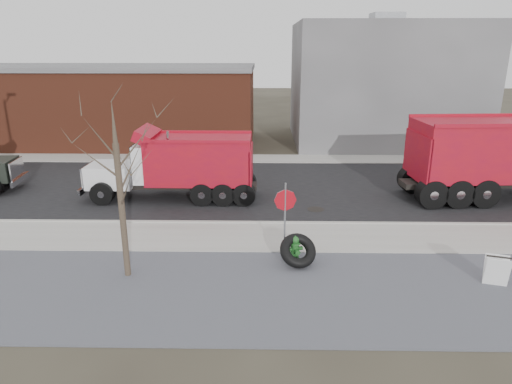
{
  "coord_description": "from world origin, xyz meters",
  "views": [
    {
      "loc": [
        0.82,
        -14.69,
        6.54
      ],
      "look_at": [
        0.55,
        1.23,
        1.4
      ],
      "focal_mm": 32.0,
      "sensor_mm": 36.0,
      "label": 1
    }
  ],
  "objects_px": {
    "fire_hydrant": "(295,250)",
    "sandwich_board": "(497,271)",
    "truck_tire": "(298,251)",
    "stop_sign": "(285,208)",
    "dump_truck_red_b": "(179,164)",
    "dump_truck_red_a": "(510,154)"
  },
  "relations": [
    {
      "from": "dump_truck_red_b",
      "to": "truck_tire",
      "type": "bearing_deg",
      "value": 126.86
    },
    {
      "from": "truck_tire",
      "to": "stop_sign",
      "type": "bearing_deg",
      "value": 135.55
    },
    {
      "from": "fire_hydrant",
      "to": "truck_tire",
      "type": "relative_size",
      "value": 0.67
    },
    {
      "from": "dump_truck_red_b",
      "to": "stop_sign",
      "type": "bearing_deg",
      "value": 126.18
    },
    {
      "from": "stop_sign",
      "to": "sandwich_board",
      "type": "xyz_separation_m",
      "value": [
        5.93,
        -1.56,
        -1.28
      ]
    },
    {
      "from": "fire_hydrant",
      "to": "stop_sign",
      "type": "xyz_separation_m",
      "value": [
        -0.32,
        0.2,
        1.34
      ]
    },
    {
      "from": "fire_hydrant",
      "to": "sandwich_board",
      "type": "height_order",
      "value": "sandwich_board"
    },
    {
      "from": "truck_tire",
      "to": "sandwich_board",
      "type": "distance_m",
      "value": 5.64
    },
    {
      "from": "dump_truck_red_a",
      "to": "truck_tire",
      "type": "bearing_deg",
      "value": -149.27
    },
    {
      "from": "stop_sign",
      "to": "dump_truck_red_a",
      "type": "bearing_deg",
      "value": 46.19
    },
    {
      "from": "fire_hydrant",
      "to": "dump_truck_red_b",
      "type": "bearing_deg",
      "value": 107.81
    },
    {
      "from": "fire_hydrant",
      "to": "truck_tire",
      "type": "bearing_deg",
      "value": -86.44
    },
    {
      "from": "stop_sign",
      "to": "dump_truck_red_b",
      "type": "relative_size",
      "value": 0.34
    },
    {
      "from": "stop_sign",
      "to": "dump_truck_red_a",
      "type": "xyz_separation_m",
      "value": [
        10.05,
        6.32,
        0.26
      ]
    },
    {
      "from": "sandwich_board",
      "to": "dump_truck_red_a",
      "type": "bearing_deg",
      "value": 78.52
    },
    {
      "from": "fire_hydrant",
      "to": "dump_truck_red_b",
      "type": "distance_m",
      "value": 7.86
    },
    {
      "from": "sandwich_board",
      "to": "dump_truck_red_b",
      "type": "distance_m",
      "value": 12.81
    },
    {
      "from": "fire_hydrant",
      "to": "sandwich_board",
      "type": "distance_m",
      "value": 5.77
    },
    {
      "from": "stop_sign",
      "to": "sandwich_board",
      "type": "distance_m",
      "value": 6.26
    },
    {
      "from": "sandwich_board",
      "to": "dump_truck_red_a",
      "type": "distance_m",
      "value": 9.03
    },
    {
      "from": "fire_hydrant",
      "to": "sandwich_board",
      "type": "xyz_separation_m",
      "value": [
        5.6,
        -1.36,
        0.06
      ]
    },
    {
      "from": "stop_sign",
      "to": "dump_truck_red_b",
      "type": "bearing_deg",
      "value": 139.9
    }
  ]
}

